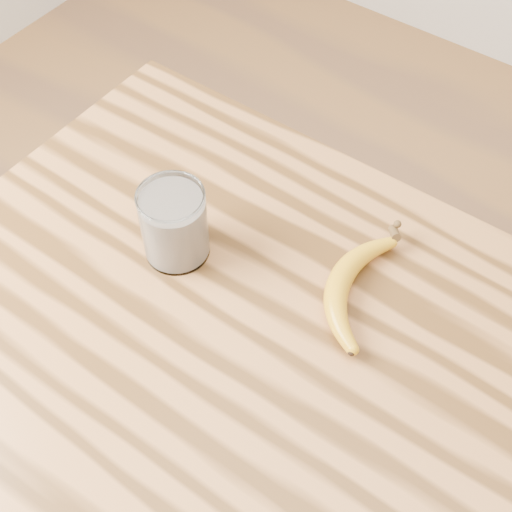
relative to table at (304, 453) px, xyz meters
The scene contains 4 objects.
room 0.58m from the table, ahead, with size 4.04×4.04×2.70m.
table is the anchor object (origin of this frame).
smoothie_glass 0.36m from the table, 161.29° to the left, with size 0.09×0.09×0.12m.
banana 0.24m from the table, 111.47° to the left, with size 0.10×0.27×0.03m, color #C48D15, non-canonical shape.
Camera 1 is at (0.16, -0.34, 1.70)m, focal length 50.00 mm.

